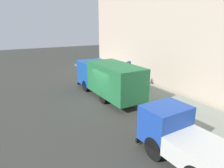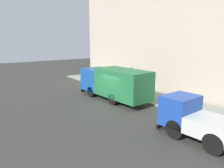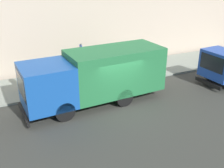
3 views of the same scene
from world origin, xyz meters
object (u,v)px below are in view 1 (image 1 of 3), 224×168
at_px(pedestrian_standing, 120,72).
at_px(traffic_cone_orange, 111,79).
at_px(small_flatbed_truck, 187,141).
at_px(pedestrian_third, 141,77).
at_px(pedestrian_walking, 125,78).
at_px(street_sign_post, 129,73).
at_px(large_utility_truck, 108,78).

height_order(pedestrian_standing, traffic_cone_orange, pedestrian_standing).
bearing_deg(small_flatbed_truck, pedestrian_third, 60.55).
distance_m(small_flatbed_truck, pedestrian_third, 11.12).
relative_size(pedestrian_walking, street_sign_post, 0.62).
bearing_deg(pedestrian_third, large_utility_truck, -126.00).
relative_size(small_flatbed_truck, traffic_cone_orange, 9.43).
bearing_deg(pedestrian_walking, street_sign_post, -85.63).
xyz_separation_m(small_flatbed_truck, pedestrian_walking, (3.27, 10.33, -0.09)).
xyz_separation_m(large_utility_truck, pedestrian_standing, (3.16, 3.53, -0.62)).
bearing_deg(street_sign_post, pedestrian_standing, 72.25).
height_order(small_flatbed_truck, pedestrian_third, small_flatbed_truck).
height_order(pedestrian_walking, pedestrian_standing, same).
bearing_deg(small_flatbed_truck, traffic_cone_orange, 73.09).
bearing_deg(pedestrian_walking, small_flatbed_truck, -87.54).
distance_m(small_flatbed_truck, pedestrian_standing, 13.39).
height_order(pedestrian_standing, pedestrian_third, pedestrian_standing).
distance_m(large_utility_truck, pedestrian_standing, 4.78).
bearing_deg(pedestrian_walking, traffic_cone_orange, 116.19).
height_order(pedestrian_walking, traffic_cone_orange, pedestrian_walking).
xyz_separation_m(small_flatbed_truck, pedestrian_third, (4.85, 10.01, -0.11)).
height_order(traffic_cone_orange, street_sign_post, street_sign_post).
relative_size(large_utility_truck, pedestrian_third, 4.70).
bearing_deg(pedestrian_third, pedestrian_walking, -148.80).
distance_m(pedestrian_walking, traffic_cone_orange, 2.48).
bearing_deg(pedestrian_third, traffic_cone_orange, 166.81).
relative_size(pedestrian_standing, street_sign_post, 0.62).
bearing_deg(street_sign_post, traffic_cone_orange, 89.57).
bearing_deg(pedestrian_walking, pedestrian_standing, 91.38).
distance_m(large_utility_truck, street_sign_post, 2.07).
xyz_separation_m(large_utility_truck, street_sign_post, (2.07, 0.10, 0.10)).
distance_m(pedestrian_standing, pedestrian_third, 2.84).
bearing_deg(small_flatbed_truck, pedestrian_walking, 68.85).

